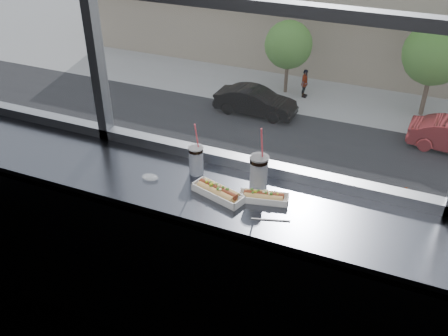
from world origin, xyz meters
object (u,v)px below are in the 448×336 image
at_px(car_near_b, 218,168).
at_px(car_near_c, 395,206).
at_px(tree_center, 434,54).
at_px(hotdog_tray_left, 218,192).
at_px(pedestrian_a, 305,81).
at_px(soda_cup_right, 259,171).
at_px(soda_cup_left, 196,159).
at_px(loose_straw, 271,220).
at_px(wrapper, 150,177).
at_px(hotdog_tray_right, 264,197).
at_px(tree_left, 288,45).
at_px(car_far_a, 256,97).

height_order(car_near_b, car_near_c, car_near_c).
bearing_deg(tree_center, hotdog_tray_left, -92.09).
height_order(pedestrian_a, tree_center, tree_center).
bearing_deg(soda_cup_right, soda_cup_left, 178.55).
bearing_deg(loose_straw, pedestrian_a, 86.07).
xyz_separation_m(soda_cup_left, soda_cup_right, (0.36, -0.01, 0.02)).
bearing_deg(wrapper, tree_center, 87.09).
relative_size(hotdog_tray_right, wrapper, 2.75).
bearing_deg(soda_cup_right, hotdog_tray_right, -55.13).
distance_m(car_near_c, tree_left, 14.83).
xyz_separation_m(loose_straw, car_far_a, (-8.65, 24.40, -10.95)).
distance_m(soda_cup_right, wrapper, 0.60).
relative_size(loose_straw, wrapper, 1.94).
xyz_separation_m(hotdog_tray_left, soda_cup_left, (-0.20, 0.16, 0.06)).
bearing_deg(pedestrian_a, soda_cup_right, -166.94).
height_order(hotdog_tray_right, car_near_c, hotdog_tray_right).
bearing_deg(wrapper, loose_straw, -6.69).
distance_m(wrapper, car_near_c, 19.70).
xyz_separation_m(wrapper, tree_center, (1.44, 28.32, -8.24)).
distance_m(loose_straw, wrapper, 0.72).
height_order(soda_cup_right, car_far_a, soda_cup_right).
distance_m(soda_cup_left, wrapper, 0.27).
height_order(car_far_a, tree_left, tree_left).
xyz_separation_m(hotdog_tray_left, car_near_b, (-7.29, 16.32, -11.10)).
bearing_deg(car_near_b, soda_cup_left, -155.51).
height_order(wrapper, car_near_c, wrapper).
xyz_separation_m(soda_cup_right, tree_left, (-7.81, 28.17, -8.94)).
bearing_deg(wrapper, soda_cup_right, 14.23).
distance_m(car_near_c, tree_center, 12.31).
relative_size(soda_cup_left, car_near_b, 0.05).
distance_m(car_near_c, car_far_a, 12.15).
xyz_separation_m(soda_cup_right, car_far_a, (-8.50, 24.17, -11.05)).
height_order(hotdog_tray_left, car_near_c, hotdog_tray_left).
bearing_deg(hotdog_tray_left, tree_left, 121.65).
relative_size(hotdog_tray_left, car_near_b, 0.05).
distance_m(hotdog_tray_left, loose_straw, 0.33).
bearing_deg(car_near_b, hotdog_tray_right, -154.39).
bearing_deg(pedestrian_a, loose_straw, -166.75).
relative_size(hotdog_tray_right, car_far_a, 0.04).
bearing_deg(pedestrian_a, tree_left, 77.15).
height_order(hotdog_tray_left, wrapper, hotdog_tray_left).
bearing_deg(car_far_a, pedestrian_a, -28.03).
height_order(wrapper, tree_left, wrapper).
height_order(hotdog_tray_left, tree_left, hotdog_tray_left).
height_order(loose_straw, pedestrian_a, loose_straw).
relative_size(wrapper, car_near_c, 0.01).
xyz_separation_m(soda_cup_left, tree_center, (1.23, 28.16, -8.32)).
xyz_separation_m(hotdog_tray_left, pedestrian_a, (-6.30, 28.01, -10.96)).
bearing_deg(soda_cup_left, wrapper, -143.18).
xyz_separation_m(hotdog_tray_right, pedestrian_a, (-6.53, 27.96, -10.96)).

